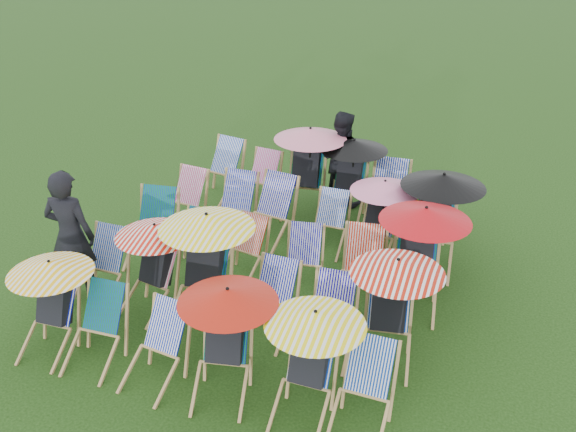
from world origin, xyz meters
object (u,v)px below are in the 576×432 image
(deckchair_29, at_px, (436,209))
(person_rear, at_px, (341,158))
(deckchair_5, at_px, (363,393))
(deckchair_0, at_px, (49,305))
(person_left, at_px, (71,236))

(deckchair_29, relative_size, person_rear, 0.49)
(deckchair_5, xyz_separation_m, deckchair_29, (0.04, 4.53, -0.03))
(deckchair_0, bearing_deg, person_rear, 65.58)
(deckchair_5, relative_size, person_rear, 0.53)
(deckchair_5, bearing_deg, deckchair_0, -178.02)
(deckchair_29, relative_size, person_left, 0.44)
(deckchair_0, xyz_separation_m, person_rear, (2.07, 5.13, 0.22))
(deckchair_5, bearing_deg, person_rear, 109.98)
(deckchair_5, distance_m, person_left, 4.38)
(deckchair_5, relative_size, person_left, 0.48)
(deckchair_29, bearing_deg, person_left, -134.76)
(deckchair_0, bearing_deg, deckchair_5, -1.71)
(person_left, bearing_deg, deckchair_0, 106.01)
(deckchair_0, relative_size, person_left, 0.64)
(deckchair_0, distance_m, person_rear, 5.53)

